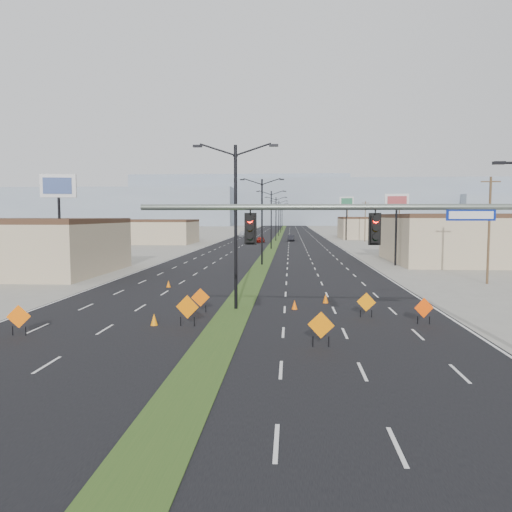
# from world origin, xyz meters

# --- Properties ---
(ground) EXTENTS (600.00, 600.00, 0.00)m
(ground) POSITION_xyz_m (0.00, 0.00, 0.00)
(ground) COLOR gray
(ground) RESTS_ON ground
(road_surface) EXTENTS (25.00, 400.00, 0.02)m
(road_surface) POSITION_xyz_m (0.00, 100.00, 0.00)
(road_surface) COLOR black
(road_surface) RESTS_ON ground
(median_strip) EXTENTS (2.00, 400.00, 0.04)m
(median_strip) POSITION_xyz_m (0.00, 100.00, 0.00)
(median_strip) COLOR #2C4D1B
(median_strip) RESTS_ON ground
(building_sw_far) EXTENTS (30.00, 14.00, 4.50)m
(building_sw_far) POSITION_xyz_m (-32.00, 85.00, 2.25)
(building_sw_far) COLOR #C2AC8B
(building_sw_far) RESTS_ON ground
(building_se_far) EXTENTS (44.00, 16.00, 5.00)m
(building_se_far) POSITION_xyz_m (38.00, 110.00, 2.50)
(building_se_far) COLOR #C2AC8B
(building_se_far) RESTS_ON ground
(mesa_west) EXTENTS (180.00, 50.00, 22.00)m
(mesa_west) POSITION_xyz_m (-120.00, 280.00, 11.00)
(mesa_west) COLOR #818EA1
(mesa_west) RESTS_ON ground
(mesa_center) EXTENTS (220.00, 50.00, 28.00)m
(mesa_center) POSITION_xyz_m (40.00, 300.00, 14.00)
(mesa_center) COLOR #818EA1
(mesa_center) RESTS_ON ground
(mesa_backdrop) EXTENTS (140.00, 50.00, 32.00)m
(mesa_backdrop) POSITION_xyz_m (-30.00, 320.00, 16.00)
(mesa_backdrop) COLOR #818EA1
(mesa_backdrop) RESTS_ON ground
(signal_mast) EXTENTS (16.30, 0.60, 8.00)m
(signal_mast) POSITION_xyz_m (8.56, 2.00, 4.79)
(signal_mast) COLOR slate
(signal_mast) RESTS_ON ground
(streetlight_0) EXTENTS (5.15, 0.24, 10.02)m
(streetlight_0) POSITION_xyz_m (0.00, 12.00, 5.42)
(streetlight_0) COLOR black
(streetlight_0) RESTS_ON ground
(streetlight_1) EXTENTS (5.15, 0.24, 10.02)m
(streetlight_1) POSITION_xyz_m (0.00, 40.00, 5.42)
(streetlight_1) COLOR black
(streetlight_1) RESTS_ON ground
(streetlight_2) EXTENTS (5.15, 0.24, 10.02)m
(streetlight_2) POSITION_xyz_m (0.00, 68.00, 5.42)
(streetlight_2) COLOR black
(streetlight_2) RESTS_ON ground
(streetlight_3) EXTENTS (5.15, 0.24, 10.02)m
(streetlight_3) POSITION_xyz_m (0.00, 96.00, 5.42)
(streetlight_3) COLOR black
(streetlight_3) RESTS_ON ground
(streetlight_4) EXTENTS (5.15, 0.24, 10.02)m
(streetlight_4) POSITION_xyz_m (0.00, 124.00, 5.42)
(streetlight_4) COLOR black
(streetlight_4) RESTS_ON ground
(streetlight_5) EXTENTS (5.15, 0.24, 10.02)m
(streetlight_5) POSITION_xyz_m (0.00, 152.00, 5.42)
(streetlight_5) COLOR black
(streetlight_5) RESTS_ON ground
(streetlight_6) EXTENTS (5.15, 0.24, 10.02)m
(streetlight_6) POSITION_xyz_m (0.00, 180.00, 5.42)
(streetlight_6) COLOR black
(streetlight_6) RESTS_ON ground
(utility_pole_0) EXTENTS (1.60, 0.20, 9.00)m
(utility_pole_0) POSITION_xyz_m (20.00, 25.00, 4.67)
(utility_pole_0) COLOR #4C3823
(utility_pole_0) RESTS_ON ground
(utility_pole_1) EXTENTS (1.60, 0.20, 9.00)m
(utility_pole_1) POSITION_xyz_m (20.00, 60.00, 4.67)
(utility_pole_1) COLOR #4C3823
(utility_pole_1) RESTS_ON ground
(utility_pole_2) EXTENTS (1.60, 0.20, 9.00)m
(utility_pole_2) POSITION_xyz_m (20.00, 95.00, 4.67)
(utility_pole_2) COLOR #4C3823
(utility_pole_2) RESTS_ON ground
(utility_pole_3) EXTENTS (1.60, 0.20, 9.00)m
(utility_pole_3) POSITION_xyz_m (20.00, 130.00, 4.67)
(utility_pole_3) COLOR #4C3823
(utility_pole_3) RESTS_ON ground
(car_left) EXTENTS (1.94, 3.97, 1.30)m
(car_left) POSITION_xyz_m (-3.09, 87.96, 0.65)
(car_left) COLOR maroon
(car_left) RESTS_ON ground
(car_mid) EXTENTS (1.68, 4.19, 1.35)m
(car_mid) POSITION_xyz_m (3.51, 95.63, 0.68)
(car_mid) COLOR black
(car_mid) RESTS_ON ground
(car_far) EXTENTS (2.10, 5.16, 1.50)m
(car_far) POSITION_xyz_m (-9.77, 119.53, 0.75)
(car_far) COLOR #B1B6BC
(car_far) RESTS_ON ground
(construction_sign_0) EXTENTS (1.10, 0.28, 1.49)m
(construction_sign_0) POSITION_xyz_m (-9.66, 4.54, 0.87)
(construction_sign_0) COLOR #FF6605
(construction_sign_0) RESTS_ON ground
(construction_sign_1) EXTENTS (1.23, 0.21, 1.64)m
(construction_sign_1) POSITION_xyz_m (-2.00, 7.09, 0.97)
(construction_sign_1) COLOR orange
(construction_sign_1) RESTS_ON ground
(construction_sign_2) EXTENTS (1.08, 0.27, 1.46)m
(construction_sign_2) POSITION_xyz_m (-2.00, 10.85, 0.85)
(construction_sign_2) COLOR #EE5F05
(construction_sign_2) RESTS_ON ground
(construction_sign_3) EXTENTS (1.16, 0.31, 1.58)m
(construction_sign_3) POSITION_xyz_m (4.68, 3.42, 0.93)
(construction_sign_3) COLOR orange
(construction_sign_3) RESTS_ON ground
(construction_sign_4) EXTENTS (1.05, 0.28, 1.43)m
(construction_sign_4) POSITION_xyz_m (10.40, 8.41, 0.83)
(construction_sign_4) COLOR #FF4805
(construction_sign_4) RESTS_ON ground
(construction_sign_5) EXTENTS (1.02, 0.39, 1.42)m
(construction_sign_5) POSITION_xyz_m (7.63, 10.03, 0.83)
(construction_sign_5) COLOR orange
(construction_sign_5) RESTS_ON ground
(cone_0) EXTENTS (0.49, 0.49, 0.64)m
(cone_0) POSITION_xyz_m (-3.79, 7.15, 0.32)
(cone_0) COLOR orange
(cone_0) RESTS_ON ground
(cone_1) EXTENTS (0.47, 0.47, 0.60)m
(cone_1) POSITION_xyz_m (3.60, 12.18, 0.30)
(cone_1) COLOR #FE6105
(cone_1) RESTS_ON ground
(cone_2) EXTENTS (0.48, 0.48, 0.64)m
(cone_2) POSITION_xyz_m (5.66, 14.54, 0.32)
(cone_2) COLOR #DF6004
(cone_2) RESTS_ON ground
(cone_3) EXTENTS (0.42, 0.42, 0.59)m
(cone_3) POSITION_xyz_m (-6.44, 20.98, 0.29)
(cone_3) COLOR orange
(cone_3) RESTS_ON ground
(pole_sign_west) EXTENTS (3.09, 0.93, 9.44)m
(pole_sign_west) POSITION_xyz_m (-17.31, 25.15, 7.70)
(pole_sign_west) COLOR black
(pole_sign_west) RESTS_ON ground
(pole_sign_east_near) EXTENTS (2.72, 0.56, 8.28)m
(pole_sign_east_near) POSITION_xyz_m (15.51, 40.44, 6.68)
(pole_sign_east_near) COLOR black
(pole_sign_east_near) RESTS_ON ground
(pole_sign_east_far) EXTENTS (3.24, 1.52, 10.24)m
(pole_sign_east_far) POSITION_xyz_m (16.49, 100.76, 8.40)
(pole_sign_east_far) COLOR black
(pole_sign_east_far) RESTS_ON ground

